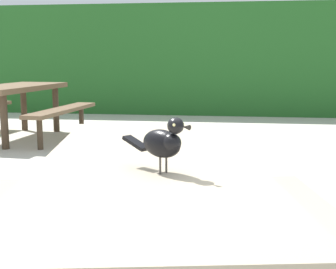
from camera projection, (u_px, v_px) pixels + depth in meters
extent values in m
cube|color=#235B23|center=(230.00, 60.00, 9.73)|extent=(28.00, 2.14, 2.14)
cube|color=gray|center=(148.00, 167.00, 1.70)|extent=(1.07, 1.91, 0.07)
cylinder|color=#635B4C|center=(98.00, 205.00, 2.44)|extent=(0.09, 0.09, 0.67)
cylinder|color=#635B4C|center=(198.00, 203.00, 2.46)|extent=(0.09, 0.09, 0.67)
cylinder|color=#635B4C|center=(13.00, 235.00, 2.38)|extent=(0.07, 0.07, 0.39)
cube|color=gray|center=(330.00, 238.00, 1.78)|extent=(0.58, 1.73, 0.05)
cylinder|color=#635B4C|center=(280.00, 231.00, 2.45)|extent=(0.07, 0.07, 0.39)
ellipsoid|color=black|center=(162.00, 144.00, 1.45)|extent=(0.16, 0.14, 0.09)
ellipsoid|color=black|center=(171.00, 143.00, 1.43)|extent=(0.09, 0.09, 0.06)
sphere|color=black|center=(176.00, 126.00, 1.40)|extent=(0.05, 0.05, 0.05)
sphere|color=#EAE08C|center=(183.00, 124.00, 1.41)|extent=(0.01, 0.01, 0.01)
sphere|color=#EAE08C|center=(174.00, 125.00, 1.38)|extent=(0.01, 0.01, 0.01)
cone|color=black|center=(186.00, 127.00, 1.38)|extent=(0.03, 0.03, 0.02)
cube|color=black|center=(136.00, 143.00, 1.54)|extent=(0.10, 0.09, 0.04)
cylinder|color=#47423D|center=(166.00, 164.00, 1.47)|extent=(0.01, 0.01, 0.05)
cylinder|color=#47423D|center=(160.00, 166.00, 1.45)|extent=(0.01, 0.01, 0.05)
cube|color=brown|center=(14.00, 88.00, 6.28)|extent=(0.90, 1.85, 0.07)
cylinder|color=#423324|center=(56.00, 110.00, 6.97)|extent=(0.09, 0.09, 0.67)
cylinder|color=#423324|center=(24.00, 109.00, 7.08)|extent=(0.09, 0.09, 0.67)
cylinder|color=#423324|center=(4.00, 122.00, 5.61)|extent=(0.09, 0.09, 0.67)
cube|color=brown|center=(62.00, 110.00, 6.18)|extent=(0.41, 1.73, 0.05)
cylinder|color=#423324|center=(81.00, 120.00, 6.84)|extent=(0.07, 0.07, 0.39)
cylinder|color=#423324|center=(40.00, 134.00, 5.60)|extent=(0.07, 0.07, 0.39)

